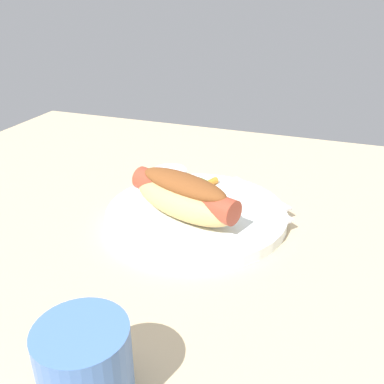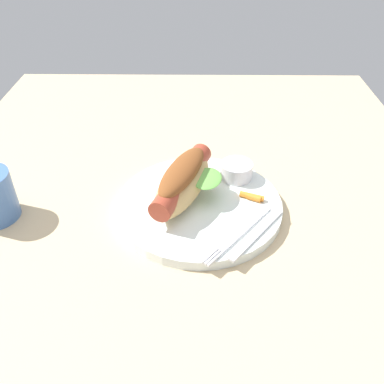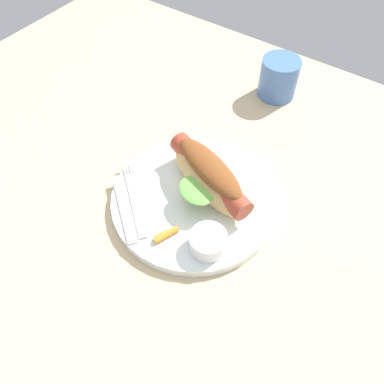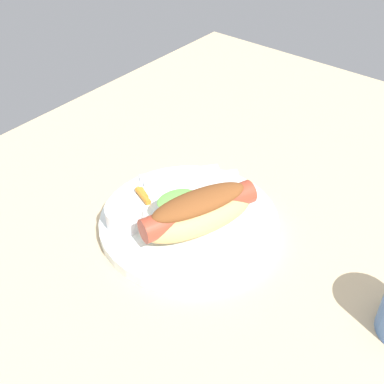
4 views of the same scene
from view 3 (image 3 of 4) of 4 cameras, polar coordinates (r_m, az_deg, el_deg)
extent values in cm
cube|color=tan|center=(64.54, -1.02, 0.57)|extent=(120.00, 90.00, 1.80)
cylinder|color=white|center=(61.04, 0.33, -1.06)|extent=(26.02, 26.02, 1.60)
ellipsoid|color=tan|center=(59.37, 2.55, 2.09)|extent=(17.85, 11.58, 5.20)
cylinder|color=#A33D28|center=(58.67, 2.58, 2.66)|extent=(17.16, 9.25, 3.38)
ellipsoid|color=brown|center=(57.52, 2.64, 3.64)|extent=(14.96, 9.28, 2.59)
ellipsoid|color=#6BB74C|center=(56.48, 0.61, 0.23)|extent=(7.06, 6.03, 0.84)
cylinder|color=white|center=(54.31, 2.40, -7.34)|extent=(5.35, 5.35, 2.76)
cube|color=silver|center=(59.75, -8.28, -1.93)|extent=(10.11, 8.62, 0.40)
cube|color=silver|center=(64.59, -9.12, 3.49)|extent=(2.66, 2.27, 0.40)
cube|color=silver|center=(64.58, -9.51, 3.41)|extent=(2.66, 2.27, 0.40)
cube|color=silver|center=(64.57, -9.90, 3.32)|extent=(2.66, 2.27, 0.40)
cube|color=silver|center=(59.76, -9.96, -2.31)|extent=(11.14, 9.15, 0.36)
cylinder|color=orange|center=(56.03, -3.83, -6.32)|extent=(2.24, 3.93, 0.93)
cylinder|color=orange|center=(56.02, -4.34, -6.35)|extent=(1.83, 2.41, 0.97)
cylinder|color=#4770B2|center=(80.03, 12.65, 16.08)|extent=(7.43, 7.43, 7.72)
camera|label=1|loc=(0.92, 12.23, 39.66)|focal=40.03mm
camera|label=2|loc=(0.78, -41.52, 37.43)|focal=38.73mm
camera|label=4|loc=(0.68, 65.88, 28.18)|focal=47.15mm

